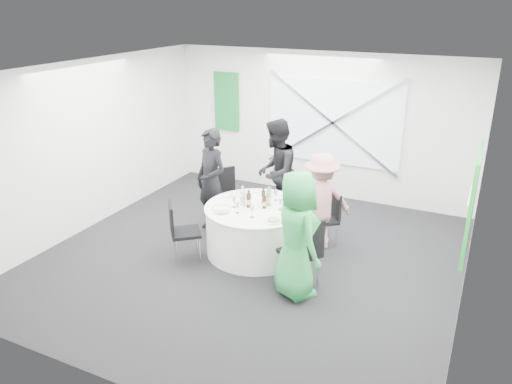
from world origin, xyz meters
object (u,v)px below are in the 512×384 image
at_px(person_man_back_left, 211,181).
at_px(green_water_bottle, 269,198).
at_px(chair_front_right, 304,249).
at_px(chair_back, 284,198).
at_px(chair_front_left, 180,228).
at_px(clear_water_bottle, 243,198).
at_px(person_man_back, 276,172).
at_px(chair_back_right, 329,214).
at_px(person_woman_pink, 320,201).
at_px(chair_back_left, 226,192).
at_px(banquet_table, 256,230).
at_px(person_woman_green, 297,235).

xyz_separation_m(person_man_back_left, green_water_bottle, (1.16, -0.27, -0.00)).
bearing_deg(chair_front_right, chair_back, -117.04).
height_order(chair_front_right, person_man_back_left, person_man_back_left).
xyz_separation_m(chair_front_right, chair_front_left, (-1.92, -0.06, -0.06)).
relative_size(chair_front_left, clear_water_bottle, 3.07).
xyz_separation_m(chair_back, person_man_back, (-0.20, 0.09, 0.40)).
xyz_separation_m(chair_back_right, person_woman_pink, (-0.11, -0.13, 0.25)).
xyz_separation_m(chair_back_right, green_water_bottle, (-0.77, -0.61, 0.36)).
height_order(chair_back_left, chair_front_left, chair_back_left).
xyz_separation_m(banquet_table, chair_front_right, (1.03, -0.66, 0.22)).
bearing_deg(green_water_bottle, clear_water_bottle, -158.08).
bearing_deg(chair_front_left, clear_water_bottle, -82.91).
bearing_deg(person_woman_green, chair_back, -23.18).
bearing_deg(person_man_back, person_man_back_left, -55.65).
relative_size(chair_back_right, green_water_bottle, 2.91).
distance_m(chair_front_left, person_man_back_left, 1.18).
bearing_deg(chair_front_left, banquet_table, -90.00).
distance_m(chair_back_right, person_man_back, 1.26).
distance_m(chair_back_left, person_man_back_left, 0.48).
xyz_separation_m(chair_back, chair_back_left, (-0.95, -0.32, 0.06)).
bearing_deg(clear_water_bottle, green_water_bottle, 21.92).
distance_m(banquet_table, chair_front_right, 1.24).
relative_size(person_man_back_left, person_woman_pink, 1.15).
xyz_separation_m(banquet_table, chair_front_left, (-0.90, -0.73, 0.16)).
distance_m(person_man_back, person_woman_pink, 1.16).
bearing_deg(clear_water_bottle, chair_back, 78.14).
distance_m(chair_back_right, green_water_bottle, 1.05).
distance_m(banquet_table, person_man_back_left, 1.19).
distance_m(chair_front_right, person_man_back, 2.23).
height_order(chair_back, person_woman_green, person_woman_green).
bearing_deg(banquet_table, person_man_back, 99.14).
bearing_deg(clear_water_bottle, chair_front_left, -133.84).
distance_m(chair_back_right, person_man_back_left, 1.99).
distance_m(banquet_table, person_man_back, 1.31).
bearing_deg(chair_back_right, person_man_back_left, -118.81).
xyz_separation_m(person_man_back, person_woman_pink, (1.00, -0.57, -0.15)).
distance_m(chair_front_right, clear_water_bottle, 1.43).
bearing_deg(green_water_bottle, chair_back_right, 38.44).
xyz_separation_m(person_woman_pink, person_woman_green, (0.16, -1.43, 0.09)).
bearing_deg(banquet_table, person_woman_green, -40.10).
distance_m(chair_back_right, chair_front_right, 1.41).
xyz_separation_m(banquet_table, person_man_back, (-0.19, 1.18, 0.54)).
bearing_deg(chair_back, green_water_bottle, -81.16).
xyz_separation_m(chair_back, green_water_bottle, (0.13, -0.95, 0.36)).
relative_size(green_water_bottle, clear_water_bottle, 1.01).
xyz_separation_m(person_woman_green, green_water_bottle, (-0.82, 0.95, 0.02)).
height_order(chair_front_left, person_woman_pink, person_woman_pink).
bearing_deg(person_man_back_left, banquet_table, -0.00).
height_order(chair_back, green_water_bottle, green_water_bottle).
bearing_deg(green_water_bottle, person_woman_pink, 36.05).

